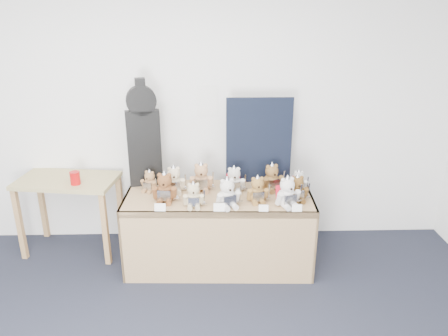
{
  "coord_description": "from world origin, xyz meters",
  "views": [
    {
      "loc": [
        0.54,
        -1.73,
        2.37
      ],
      "look_at": [
        0.64,
        1.82,
        1.01
      ],
      "focal_mm": 35.0,
      "sensor_mm": 36.0,
      "label": 1
    }
  ],
  "objects_px": {
    "display_table": "(219,213)",
    "teddy_front_left": "(194,196)",
    "teddy_back_centre_right": "(234,181)",
    "teddy_back_far_left": "(150,182)",
    "red_cup": "(75,178)",
    "side_table": "(69,191)",
    "teddy_front_centre": "(227,194)",
    "guitar_case": "(143,135)",
    "teddy_back_centre_left": "(201,178)",
    "teddy_front_end": "(297,189)",
    "teddy_back_end": "(299,181)",
    "teddy_front_far_left": "(165,188)",
    "teddy_front_far_right": "(287,193)",
    "teddy_front_right": "(257,190)",
    "teddy_back_right": "(272,178)",
    "teddy_back_left": "(174,180)"
  },
  "relations": [
    {
      "from": "teddy_back_centre_right",
      "to": "teddy_back_end",
      "type": "xyz_separation_m",
      "value": [
        0.6,
        0.01,
        -0.02
      ]
    },
    {
      "from": "teddy_front_left",
      "to": "teddy_back_centre_right",
      "type": "height_order",
      "value": "teddy_back_centre_right"
    },
    {
      "from": "teddy_back_end",
      "to": "teddy_front_right",
      "type": "bearing_deg",
      "value": -150.95
    },
    {
      "from": "display_table",
      "to": "teddy_front_left",
      "type": "distance_m",
      "value": 0.37
    },
    {
      "from": "teddy_front_centre",
      "to": "teddy_back_centre_right",
      "type": "bearing_deg",
      "value": 57.77
    },
    {
      "from": "display_table",
      "to": "side_table",
      "type": "xyz_separation_m",
      "value": [
        -1.46,
        0.35,
        0.09
      ]
    },
    {
      "from": "teddy_front_centre",
      "to": "teddy_back_centre_right",
      "type": "distance_m",
      "value": 0.32
    },
    {
      "from": "teddy_front_far_left",
      "to": "teddy_back_centre_right",
      "type": "relative_size",
      "value": 1.11
    },
    {
      "from": "teddy_front_end",
      "to": "teddy_back_end",
      "type": "bearing_deg",
      "value": 70.55
    },
    {
      "from": "red_cup",
      "to": "teddy_front_far_left",
      "type": "height_order",
      "value": "teddy_front_far_left"
    },
    {
      "from": "teddy_front_far_right",
      "to": "teddy_front_end",
      "type": "xyz_separation_m",
      "value": [
        0.11,
        0.11,
        -0.01
      ]
    },
    {
      "from": "side_table",
      "to": "red_cup",
      "type": "xyz_separation_m",
      "value": [
        0.13,
        -0.14,
        0.19
      ]
    },
    {
      "from": "teddy_front_right",
      "to": "teddy_back_end",
      "type": "relative_size",
      "value": 1.19
    },
    {
      "from": "teddy_back_centre_left",
      "to": "teddy_back_centre_right",
      "type": "height_order",
      "value": "teddy_back_centre_left"
    },
    {
      "from": "guitar_case",
      "to": "teddy_front_left",
      "type": "relative_size",
      "value": 4.08
    },
    {
      "from": "guitar_case",
      "to": "teddy_back_far_left",
      "type": "bearing_deg",
      "value": -82.87
    },
    {
      "from": "teddy_front_far_right",
      "to": "teddy_back_end",
      "type": "height_order",
      "value": "teddy_front_far_right"
    },
    {
      "from": "teddy_front_centre",
      "to": "teddy_back_end",
      "type": "bearing_deg",
      "value": 6.54
    },
    {
      "from": "teddy_front_far_left",
      "to": "teddy_front_centre",
      "type": "bearing_deg",
      "value": -9.53
    },
    {
      "from": "red_cup",
      "to": "side_table",
      "type": "bearing_deg",
      "value": 132.1
    },
    {
      "from": "display_table",
      "to": "teddy_back_right",
      "type": "xyz_separation_m",
      "value": [
        0.5,
        0.18,
        0.27
      ]
    },
    {
      "from": "red_cup",
      "to": "teddy_back_far_left",
      "type": "relative_size",
      "value": 0.55
    },
    {
      "from": "teddy_back_centre_right",
      "to": "side_table",
      "type": "bearing_deg",
      "value": 168.95
    },
    {
      "from": "teddy_front_right",
      "to": "teddy_front_far_left",
      "type": "bearing_deg",
      "value": 172.14
    },
    {
      "from": "display_table",
      "to": "teddy_back_centre_right",
      "type": "height_order",
      "value": "teddy_back_centre_right"
    },
    {
      "from": "teddy_back_right",
      "to": "teddy_back_end",
      "type": "relative_size",
      "value": 1.3
    },
    {
      "from": "teddy_front_left",
      "to": "teddy_front_centre",
      "type": "height_order",
      "value": "teddy_front_centre"
    },
    {
      "from": "display_table",
      "to": "teddy_front_left",
      "type": "bearing_deg",
      "value": -140.53
    },
    {
      "from": "display_table",
      "to": "teddy_front_centre",
      "type": "relative_size",
      "value": 5.91
    },
    {
      "from": "teddy_back_right",
      "to": "teddy_front_end",
      "type": "bearing_deg",
      "value": -68.08
    },
    {
      "from": "teddy_front_left",
      "to": "teddy_back_centre_left",
      "type": "bearing_deg",
      "value": 78.28
    },
    {
      "from": "teddy_back_far_left",
      "to": "red_cup",
      "type": "bearing_deg",
      "value": -159.96
    },
    {
      "from": "side_table",
      "to": "guitar_case",
      "type": "bearing_deg",
      "value": 7.24
    },
    {
      "from": "display_table",
      "to": "teddy_back_end",
      "type": "xyz_separation_m",
      "value": [
        0.75,
        0.16,
        0.24
      ]
    },
    {
      "from": "teddy_front_end",
      "to": "teddy_front_left",
      "type": "bearing_deg",
      "value": -178.89
    },
    {
      "from": "teddy_front_centre",
      "to": "teddy_front_right",
      "type": "relative_size",
      "value": 1.11
    },
    {
      "from": "teddy_back_centre_right",
      "to": "teddy_back_far_left",
      "type": "relative_size",
      "value": 1.23
    },
    {
      "from": "teddy_front_end",
      "to": "teddy_back_centre_right",
      "type": "relative_size",
      "value": 0.96
    },
    {
      "from": "guitar_case",
      "to": "teddy_back_left",
      "type": "bearing_deg",
      "value": -45.15
    },
    {
      "from": "teddy_back_far_left",
      "to": "teddy_front_far_left",
      "type": "bearing_deg",
      "value": -33.0
    },
    {
      "from": "teddy_front_right",
      "to": "guitar_case",
      "type": "bearing_deg",
      "value": 152.26
    },
    {
      "from": "teddy_front_left",
      "to": "teddy_front_far_right",
      "type": "relative_size",
      "value": 0.84
    },
    {
      "from": "teddy_back_centre_right",
      "to": "teddy_back_end",
      "type": "height_order",
      "value": "teddy_back_centre_right"
    },
    {
      "from": "teddy_front_right",
      "to": "teddy_back_centre_right",
      "type": "xyz_separation_m",
      "value": [
        -0.2,
        0.22,
        0.0
      ]
    },
    {
      "from": "side_table",
      "to": "teddy_back_centre_right",
      "type": "height_order",
      "value": "teddy_back_centre_right"
    },
    {
      "from": "teddy_front_far_left",
      "to": "teddy_front_far_right",
      "type": "bearing_deg",
      "value": -3.41
    },
    {
      "from": "teddy_front_left",
      "to": "teddy_back_end",
      "type": "height_order",
      "value": "teddy_front_left"
    },
    {
      "from": "teddy_front_far_right",
      "to": "teddy_back_far_left",
      "type": "height_order",
      "value": "teddy_front_far_right"
    },
    {
      "from": "guitar_case",
      "to": "teddy_back_centre_left",
      "type": "xyz_separation_m",
      "value": [
        0.53,
        -0.15,
        -0.38
      ]
    },
    {
      "from": "guitar_case",
      "to": "teddy_back_centre_right",
      "type": "distance_m",
      "value": 0.95
    }
  ]
}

